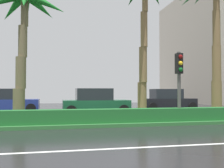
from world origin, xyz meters
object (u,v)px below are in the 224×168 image
Objects in this scene: traffic_signal_median_right at (179,73)px; car_in_traffic_fourth at (167,100)px; car_in_traffic_third at (95,102)px; car_in_traffic_second at (7,101)px; palm_tree_centre_left at (24,13)px.

traffic_signal_median_right reaches higher than car_in_traffic_fourth.
car_in_traffic_third is 6.94m from car_in_traffic_fourth.
car_in_traffic_third is (5.92, -3.02, 0.00)m from car_in_traffic_second.
car_in_traffic_third is (-3.11, 5.71, -1.56)m from traffic_signal_median_right.
car_in_traffic_third is 1.00× the size of car_in_traffic_fourth.
car_in_traffic_second is at bearing 179.17° from car_in_traffic_fourth.
car_in_traffic_fourth is at bearing 69.39° from traffic_signal_median_right.
traffic_signal_median_right reaches higher than car_in_traffic_third.
traffic_signal_median_right is 0.75× the size of car_in_traffic_third.
palm_tree_centre_left is 8.40m from car_in_traffic_second.
palm_tree_centre_left is 2.04× the size of traffic_signal_median_right.
palm_tree_centre_left reaches higher than traffic_signal_median_right.
traffic_signal_median_right is at bearing -14.71° from palm_tree_centre_left.
car_in_traffic_fourth is at bearing -0.83° from car_in_traffic_second.
car_in_traffic_fourth is (3.22, 8.55, -1.56)m from traffic_signal_median_right.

